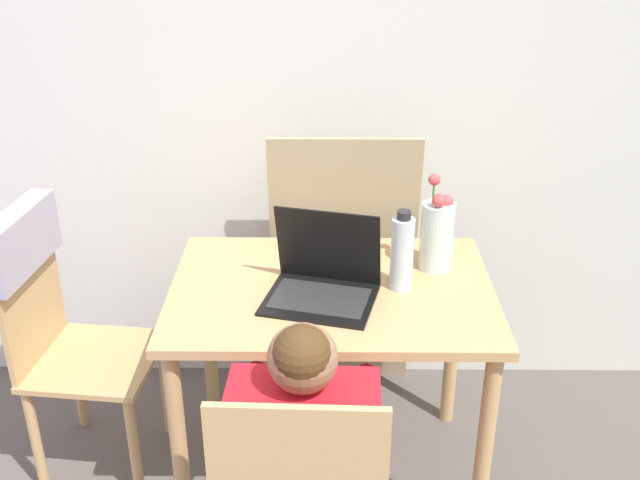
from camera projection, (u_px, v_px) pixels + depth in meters
wall_back at (357, 78)px, 2.69m from camera, size 6.40×0.05×2.50m
dining_table at (332, 318)px, 2.37m from camera, size 1.00×0.71×0.75m
chair_spare at (51, 304)px, 2.45m from camera, size 0.47×0.44×0.96m
person_seated at (305, 450)px, 1.84m from camera, size 0.37×0.43×1.02m
laptop at (323, 277)px, 2.25m from camera, size 0.37×0.33×0.26m
flower_vase at (437, 233)px, 2.38m from camera, size 0.11×0.11×0.32m
water_bottle at (402, 253)px, 2.26m from camera, size 0.07×0.07×0.26m
cardboard_panel at (343, 269)px, 2.87m from camera, size 0.55×0.17×1.10m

